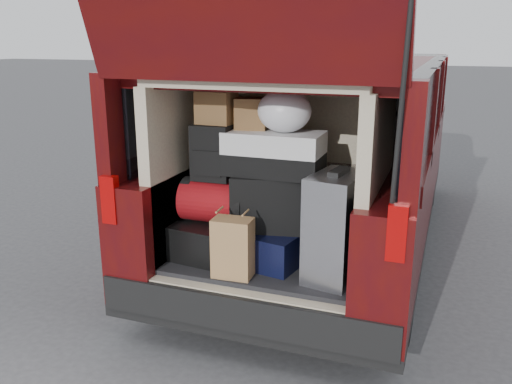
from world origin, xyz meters
TOP-DOWN VIEW (x-y plane):
  - ground at (0.00, 0.00)m, footprint 80.00×80.00m
  - minivan at (0.00, 1.86)m, footprint 1.90×5.35m
  - load_floor at (0.00, 0.28)m, footprint 1.24×1.05m
  - black_hardshell at (-0.39, 0.17)m, footprint 0.49×0.64m
  - navy_hardshell at (0.04, 0.18)m, footprint 0.50×0.57m
  - silver_roller at (0.47, 0.04)m, footprint 0.35×0.48m
  - kraft_bag at (-0.12, -0.15)m, footprint 0.25×0.17m
  - red_duffel at (-0.36, 0.13)m, footprint 0.45×0.31m
  - black_soft_case at (0.01, 0.18)m, footprint 0.55×0.39m
  - backpack at (-0.38, 0.13)m, footprint 0.26×0.16m
  - twotone_duffel at (0.02, 0.20)m, footprint 0.62×0.32m
  - grocery_sack_lower at (-0.37, 0.20)m, footprint 0.24×0.20m
  - grocery_sack_upper at (-0.15, 0.25)m, footprint 0.23×0.20m
  - plastic_bag_center at (0.09, 0.19)m, footprint 0.34×0.32m

SIDE VIEW (x-z plane):
  - ground at x=0.00m, z-range 0.00..0.00m
  - load_floor at x=0.00m, z-range 0.00..0.55m
  - navy_hardshell at x=0.04m, z-range 0.55..0.77m
  - black_hardshell at x=-0.39m, z-range 0.55..0.79m
  - kraft_bag at x=-0.12m, z-range 0.55..0.92m
  - silver_roller at x=0.47m, z-range 0.55..1.21m
  - minivan at x=0.00m, z-range -0.47..2.29m
  - red_duffel at x=-0.36m, z-range 0.79..1.08m
  - black_soft_case at x=0.01m, z-range 0.77..1.13m
  - backpack at x=-0.38m, z-range 1.08..1.44m
  - twotone_duffel at x=0.02m, z-range 1.13..1.41m
  - grocery_sack_upper at x=-0.15m, z-range 1.41..1.61m
  - plastic_bag_center at x=0.09m, z-range 1.41..1.68m
  - grocery_sack_lower at x=-0.37m, z-range 1.44..1.65m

